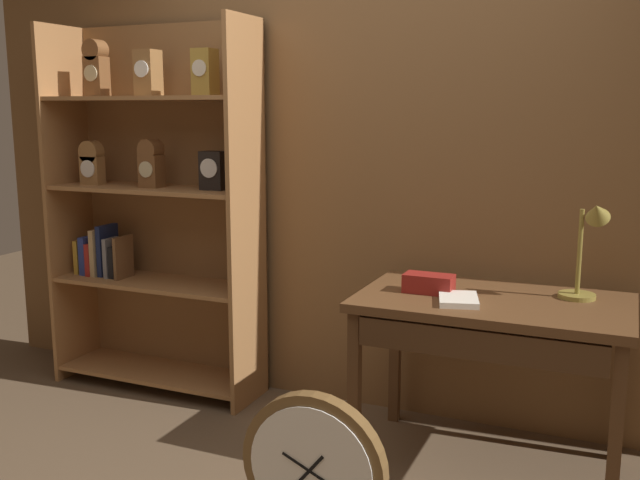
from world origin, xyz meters
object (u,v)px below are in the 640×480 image
object	(u,v)px
desk_lamp	(588,246)
bookshelf	(154,208)
toolbox_small	(429,283)
open_repair_manual	(458,299)
workbench	(491,321)
round_clock_large	(313,470)

from	to	relation	value
desk_lamp	bookshelf	bearing A→B (deg)	177.07
toolbox_small	open_repair_manual	size ratio (longest dim) A/B	0.99
bookshelf	open_repair_manual	xyz separation A→B (m)	(1.80, -0.36, -0.24)
workbench	open_repair_manual	size ratio (longest dim) A/B	5.21
bookshelf	workbench	bearing A→B (deg)	-7.85
workbench	round_clock_large	distance (m)	1.03
workbench	round_clock_large	xyz separation A→B (m)	(-0.46, -0.84, -0.38)
toolbox_small	open_repair_manual	bearing A→B (deg)	-34.56
open_repair_manual	bookshelf	bearing A→B (deg)	153.51
desk_lamp	workbench	bearing A→B (deg)	-157.69
toolbox_small	open_repair_manual	distance (m)	0.19
open_repair_manual	toolbox_small	bearing A→B (deg)	130.29
toolbox_small	bookshelf	bearing A→B (deg)	171.26
bookshelf	round_clock_large	size ratio (longest dim) A/B	3.46
workbench	round_clock_large	bearing A→B (deg)	-118.82
bookshelf	workbench	xyz separation A→B (m)	(1.93, -0.27, -0.35)
toolbox_small	open_repair_manual	xyz separation A→B (m)	(0.16, -0.11, -0.03)
toolbox_small	round_clock_large	world-z (taller)	toolbox_small
bookshelf	workbench	size ratio (longest dim) A/B	1.77
desk_lamp	open_repair_manual	size ratio (longest dim) A/B	2.04
bookshelf	open_repair_manual	distance (m)	1.85
workbench	desk_lamp	world-z (taller)	desk_lamp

